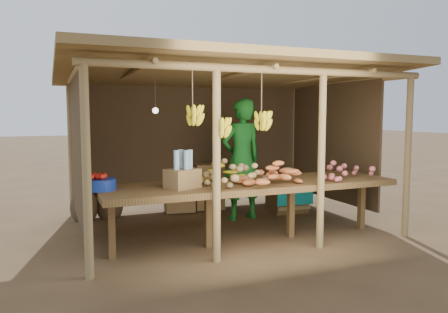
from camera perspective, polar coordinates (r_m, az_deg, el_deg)
name	(u,v)px	position (r m, az deg, el deg)	size (l,w,h in m)	color
ground	(224,225)	(6.74, 0.00, -8.92)	(60.00, 60.00, 0.00)	brown
stall_structure	(219,98)	(6.59, -0.61, 7.63)	(4.70, 3.50, 2.43)	#92784B
counter	(251,187)	(5.73, 3.59, -3.96)	(3.90, 1.05, 0.80)	brown
potato_heap	(239,171)	(5.41, 1.95, -1.93)	(0.90, 0.54, 0.36)	#967A4D
sweet_potato_heap	(279,170)	(5.55, 7.21, -1.81)	(0.95, 0.57, 0.36)	#BF6231
onion_heap	(345,166)	(6.19, 15.52, -1.19)	(0.87, 0.52, 0.36)	#C86162
banana_pile	(223,166)	(5.98, -0.19, -1.29)	(0.54, 0.33, 0.34)	yellow
tomato_basin	(100,183)	(5.32, -15.89, -3.37)	(0.37, 0.37, 0.20)	navy
bottle_box	(182,173)	(5.26, -5.47, -2.22)	(0.45, 0.41, 0.46)	olive
vendor	(241,159)	(6.97, 2.30, -0.37)	(0.70, 0.46, 1.93)	#197223
tarp_crate	(287,193)	(7.65, 8.23, -4.75)	(0.70, 0.61, 0.79)	brown
carton_stack	(199,191)	(7.66, -3.24, -4.47)	(1.10, 0.47, 0.79)	olive
burlap_sacks	(97,203)	(7.35, -16.26, -5.86)	(0.83, 0.44, 0.59)	#4E3A24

